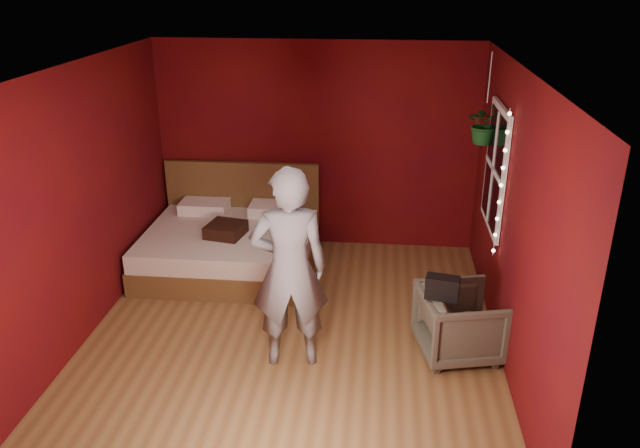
# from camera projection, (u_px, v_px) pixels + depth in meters

# --- Properties ---
(floor) EXTENTS (4.50, 4.50, 0.00)m
(floor) POSITION_uv_depth(u_px,v_px,m) (293.00, 333.00, 6.23)
(floor) COLOR olive
(floor) RESTS_ON ground
(room_walls) EXTENTS (4.04, 4.54, 2.62)m
(room_walls) POSITION_uv_depth(u_px,v_px,m) (289.00, 173.00, 5.59)
(room_walls) COLOR #5F0D0A
(room_walls) RESTS_ON ground
(window) EXTENTS (0.05, 0.97, 1.27)m
(window) POSITION_uv_depth(u_px,v_px,m) (495.00, 168.00, 6.30)
(window) COLOR white
(window) RESTS_ON room_walls
(fairy_lights) EXTENTS (0.04, 0.04, 1.45)m
(fairy_lights) POSITION_uv_depth(u_px,v_px,m) (501.00, 185.00, 5.82)
(fairy_lights) COLOR silver
(fairy_lights) RESTS_ON room_walls
(bed) EXTENTS (1.98, 1.69, 1.09)m
(bed) POSITION_uv_depth(u_px,v_px,m) (231.00, 244.00, 7.54)
(bed) COLOR brown
(bed) RESTS_ON ground
(person) EXTENTS (0.76, 0.57, 1.88)m
(person) POSITION_uv_depth(u_px,v_px,m) (289.00, 269.00, 5.45)
(person) COLOR slate
(person) RESTS_ON ground
(armchair) EXTENTS (0.87, 0.85, 0.66)m
(armchair) POSITION_uv_depth(u_px,v_px,m) (460.00, 323.00, 5.78)
(armchair) COLOR #585646
(armchair) RESTS_ON ground
(handbag) EXTENTS (0.32, 0.20, 0.21)m
(handbag) POSITION_uv_depth(u_px,v_px,m) (442.00, 288.00, 5.51)
(handbag) COLOR black
(handbag) RESTS_ON armchair
(throw_pillow) EXTENTS (0.47, 0.47, 0.14)m
(throw_pillow) POSITION_uv_depth(u_px,v_px,m) (226.00, 230.00, 7.21)
(throw_pillow) COLOR black
(throw_pillow) RESTS_ON bed
(hanging_plant) EXTENTS (0.43, 0.38, 0.94)m
(hanging_plant) POSITION_uv_depth(u_px,v_px,m) (485.00, 123.00, 6.51)
(hanging_plant) COLOR silver
(hanging_plant) RESTS_ON room_walls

